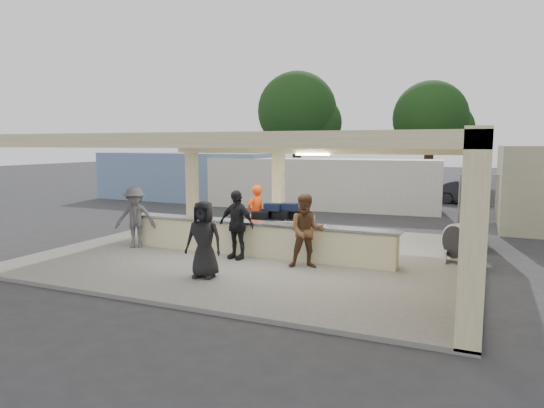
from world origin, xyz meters
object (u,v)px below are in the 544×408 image
at_px(passenger_a, 307,231).
at_px(container_white, 321,184).
at_px(baggage_counter, 255,239).
at_px(drum_fan, 459,242).
at_px(baggage_handler, 256,214).
at_px(luggage_cart, 276,222).
at_px(passenger_b, 236,224).
at_px(passenger_c, 135,217).
at_px(car_dark, 473,193).
at_px(container_blue, 182,177).
at_px(passenger_d, 204,239).

relative_size(passenger_a, container_white, 0.16).
xyz_separation_m(baggage_counter, container_white, (-1.63, 11.15, 0.67)).
height_order(drum_fan, passenger_a, passenger_a).
relative_size(drum_fan, baggage_handler, 0.58).
xyz_separation_m(drum_fan, passenger_a, (-3.58, -2.07, 0.38)).
relative_size(luggage_cart, passenger_b, 1.31).
distance_m(luggage_cart, passenger_b, 2.25).
relative_size(passenger_c, car_dark, 0.48).
xyz_separation_m(passenger_a, passenger_c, (-5.65, 0.22, -0.02)).
distance_m(passenger_c, container_blue, 13.31).
distance_m(luggage_cart, passenger_c, 4.36).
distance_m(luggage_cart, container_blue, 13.88).
relative_size(drum_fan, car_dark, 0.28).
xyz_separation_m(container_white, container_blue, (-8.47, 0.09, 0.11)).
height_order(baggage_counter, drum_fan, drum_fan).
bearing_deg(baggage_counter, passenger_a, -21.79).
relative_size(baggage_counter, car_dark, 2.11).
height_order(passenger_b, car_dark, passenger_b).
height_order(passenger_b, passenger_d, passenger_b).
relative_size(luggage_cart, container_white, 0.22).
bearing_deg(drum_fan, baggage_handler, -139.82).
xyz_separation_m(passenger_c, container_white, (2.21, 11.65, 0.22)).
bearing_deg(car_dark, passenger_d, 174.19).
bearing_deg(drum_fan, passenger_d, -101.48).
relative_size(passenger_b, passenger_d, 1.04).
bearing_deg(container_blue, luggage_cart, -41.86).
distance_m(passenger_a, container_blue, 16.88).
xyz_separation_m(passenger_d, container_blue, (-9.96, 13.78, 0.35)).
distance_m(baggage_counter, drum_fan, 5.55).
bearing_deg(baggage_handler, container_blue, -111.16).
relative_size(luggage_cart, passenger_d, 1.36).
bearing_deg(passenger_d, luggage_cart, 81.14).
distance_m(drum_fan, container_white, 12.07).
bearing_deg(container_blue, passenger_d, -52.36).
distance_m(baggage_counter, passenger_c, 3.90).
height_order(baggage_counter, luggage_cart, luggage_cart).
xyz_separation_m(passenger_b, container_blue, (-9.79, 11.79, 0.32)).
distance_m(drum_fan, baggage_handler, 6.18).
distance_m(luggage_cart, drum_fan, 5.45).
height_order(passenger_c, container_white, container_white).
relative_size(baggage_handler, passenger_c, 0.99).
bearing_deg(passenger_c, drum_fan, -15.70).
bearing_deg(luggage_cart, baggage_handler, 163.36).
height_order(passenger_a, car_dark, passenger_a).
bearing_deg(drum_fan, luggage_cart, -140.00).
bearing_deg(container_blue, baggage_counter, -46.27).
xyz_separation_m(luggage_cart, container_blue, (-10.04, 9.57, 0.57)).
relative_size(passenger_b, passenger_c, 1.02).
xyz_separation_m(luggage_cart, passenger_c, (-3.78, -2.17, 0.23)).
xyz_separation_m(luggage_cart, passenger_b, (-0.25, -2.22, 0.26)).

